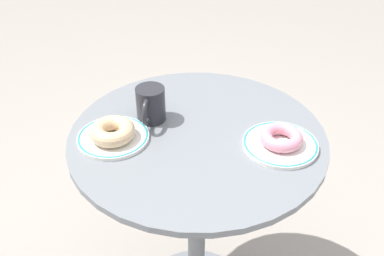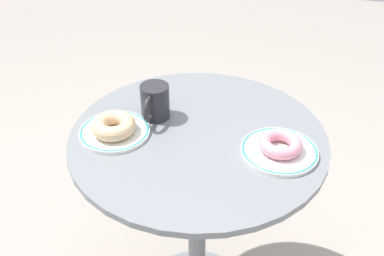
{
  "view_description": "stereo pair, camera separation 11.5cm",
  "coord_description": "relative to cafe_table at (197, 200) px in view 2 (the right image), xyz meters",
  "views": [
    {
      "loc": [
        0.1,
        -0.94,
        1.44
      ],
      "look_at": [
        -0.01,
        -0.02,
        0.77
      ],
      "focal_mm": 40.94,
      "sensor_mm": 36.0,
      "label": 1
    },
    {
      "loc": [
        0.21,
        -0.92,
        1.44
      ],
      "look_at": [
        -0.01,
        -0.02,
        0.77
      ],
      "focal_mm": 40.94,
      "sensor_mm": 36.0,
      "label": 2
    }
  ],
  "objects": [
    {
      "name": "cafe_table",
      "position": [
        0.0,
        0.0,
        0.0
      ],
      "size": [
        0.69,
        0.69,
        0.74
      ],
      "color": "slate",
      "rests_on": "ground"
    },
    {
      "name": "plate_left",
      "position": [
        -0.22,
        -0.05,
        0.25
      ],
      "size": [
        0.19,
        0.19,
        0.01
      ],
      "color": "white",
      "rests_on": "cafe_table"
    },
    {
      "name": "plate_right",
      "position": [
        0.22,
        -0.03,
        0.25
      ],
      "size": [
        0.19,
        0.19,
        0.01
      ],
      "color": "white",
      "rests_on": "cafe_table"
    },
    {
      "name": "donut_glazed",
      "position": [
        -0.21,
        -0.06,
        0.28
      ],
      "size": [
        0.15,
        0.15,
        0.04
      ],
      "primitive_type": "torus",
      "rotation": [
        0.0,
        0.0,
        5.92
      ],
      "color": "#E0B789",
      "rests_on": "plate_left"
    },
    {
      "name": "donut_pink_frosted",
      "position": [
        0.22,
        -0.03,
        0.28
      ],
      "size": [
        0.15,
        0.15,
        0.03
      ],
      "primitive_type": "torus",
      "rotation": [
        0.0,
        0.0,
        2.51
      ],
      "color": "pink",
      "rests_on": "plate_right"
    },
    {
      "name": "coffee_mug",
      "position": [
        -0.14,
        0.05,
        0.3
      ],
      "size": [
        0.08,
        0.12,
        0.1
      ],
      "color": "#28282D",
      "rests_on": "cafe_table"
    }
  ]
}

